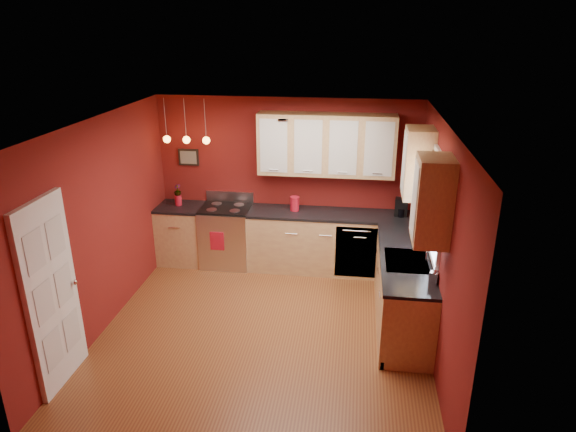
# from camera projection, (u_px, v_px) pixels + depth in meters

# --- Properties ---
(floor) EXTENTS (4.20, 4.20, 0.00)m
(floor) POSITION_uv_depth(u_px,v_px,m) (264.00, 330.00, 6.45)
(floor) COLOR brown
(floor) RESTS_ON ground
(ceiling) EXTENTS (4.00, 4.20, 0.02)m
(ceiling) POSITION_uv_depth(u_px,v_px,m) (260.00, 124.00, 5.53)
(ceiling) COLOR beige
(ceiling) RESTS_ON wall_back
(wall_back) EXTENTS (4.00, 0.02, 2.60)m
(wall_back) POSITION_uv_depth(u_px,v_px,m) (287.00, 182.00, 7.93)
(wall_back) COLOR maroon
(wall_back) RESTS_ON floor
(wall_front) EXTENTS (4.00, 0.02, 2.60)m
(wall_front) POSITION_uv_depth(u_px,v_px,m) (214.00, 338.00, 4.05)
(wall_front) COLOR maroon
(wall_front) RESTS_ON floor
(wall_left) EXTENTS (0.02, 4.20, 2.60)m
(wall_left) POSITION_uv_depth(u_px,v_px,m) (101.00, 226.00, 6.24)
(wall_left) COLOR maroon
(wall_left) RESTS_ON floor
(wall_right) EXTENTS (0.02, 4.20, 2.60)m
(wall_right) POSITION_uv_depth(u_px,v_px,m) (438.00, 244.00, 5.74)
(wall_right) COLOR maroon
(wall_right) RESTS_ON floor
(base_cabinets_back_left) EXTENTS (0.70, 0.60, 0.90)m
(base_cabinets_back_left) POSITION_uv_depth(u_px,v_px,m) (182.00, 235.00, 8.17)
(base_cabinets_back_left) COLOR tan
(base_cabinets_back_left) RESTS_ON floor
(base_cabinets_back_right) EXTENTS (2.54, 0.60, 0.90)m
(base_cabinets_back_right) POSITION_uv_depth(u_px,v_px,m) (332.00, 243.00, 7.87)
(base_cabinets_back_right) COLOR tan
(base_cabinets_back_right) RESTS_ON floor
(base_cabinets_right) EXTENTS (0.60, 2.10, 0.90)m
(base_cabinets_right) POSITION_uv_depth(u_px,v_px,m) (402.00, 290.00, 6.49)
(base_cabinets_right) COLOR tan
(base_cabinets_right) RESTS_ON floor
(counter_back_left) EXTENTS (0.70, 0.62, 0.04)m
(counter_back_left) POSITION_uv_depth(u_px,v_px,m) (180.00, 207.00, 8.00)
(counter_back_left) COLOR black
(counter_back_left) RESTS_ON base_cabinets_back_left
(counter_back_right) EXTENTS (2.54, 0.62, 0.04)m
(counter_back_right) POSITION_uv_depth(u_px,v_px,m) (333.00, 214.00, 7.70)
(counter_back_right) COLOR black
(counter_back_right) RESTS_ON base_cabinets_back_right
(counter_right) EXTENTS (0.62, 2.10, 0.04)m
(counter_right) POSITION_uv_depth(u_px,v_px,m) (405.00, 256.00, 6.33)
(counter_right) COLOR black
(counter_right) RESTS_ON base_cabinets_right
(gas_range) EXTENTS (0.76, 0.64, 1.11)m
(gas_range) POSITION_uv_depth(u_px,v_px,m) (227.00, 235.00, 8.07)
(gas_range) COLOR silver
(gas_range) RESTS_ON floor
(dishwasher_front) EXTENTS (0.60, 0.02, 0.80)m
(dishwasher_front) POSITION_uv_depth(u_px,v_px,m) (356.00, 252.00, 7.55)
(dishwasher_front) COLOR silver
(dishwasher_front) RESTS_ON base_cabinets_back_right
(sink) EXTENTS (0.50, 0.70, 0.33)m
(sink) POSITION_uv_depth(u_px,v_px,m) (406.00, 262.00, 6.19)
(sink) COLOR #999A9F
(sink) RESTS_ON counter_right
(window) EXTENTS (0.06, 1.02, 1.22)m
(window) POSITION_uv_depth(u_px,v_px,m) (436.00, 203.00, 5.88)
(window) COLOR white
(window) RESTS_ON wall_right
(door_left_wall) EXTENTS (0.12, 0.82, 2.05)m
(door_left_wall) POSITION_uv_depth(u_px,v_px,m) (52.00, 295.00, 5.23)
(door_left_wall) COLOR white
(door_left_wall) RESTS_ON floor
(upper_cabinets_back) EXTENTS (2.00, 0.35, 0.90)m
(upper_cabinets_back) POSITION_uv_depth(u_px,v_px,m) (326.00, 145.00, 7.46)
(upper_cabinets_back) COLOR tan
(upper_cabinets_back) RESTS_ON wall_back
(upper_cabinets_right) EXTENTS (0.35, 1.95, 0.90)m
(upper_cabinets_right) POSITION_uv_depth(u_px,v_px,m) (425.00, 180.00, 5.83)
(upper_cabinets_right) COLOR tan
(upper_cabinets_right) RESTS_ON wall_right
(wall_picture) EXTENTS (0.32, 0.03, 0.26)m
(wall_picture) POSITION_uv_depth(u_px,v_px,m) (189.00, 157.00, 7.99)
(wall_picture) COLOR black
(wall_picture) RESTS_ON wall_back
(pendant_lights) EXTENTS (0.71, 0.11, 0.66)m
(pendant_lights) POSITION_uv_depth(u_px,v_px,m) (186.00, 139.00, 7.54)
(pendant_lights) COLOR #999A9F
(pendant_lights) RESTS_ON ceiling
(red_canister) EXTENTS (0.15, 0.15, 0.22)m
(red_canister) POSITION_uv_depth(u_px,v_px,m) (295.00, 204.00, 7.76)
(red_canister) COLOR #B11324
(red_canister) RESTS_ON counter_back_right
(red_vase) EXTENTS (0.10, 0.10, 0.17)m
(red_vase) POSITION_uv_depth(u_px,v_px,m) (178.00, 200.00, 7.99)
(red_vase) COLOR #B11324
(red_vase) RESTS_ON counter_back_left
(flowers) EXTENTS (0.14, 0.14, 0.19)m
(flowers) POSITION_uv_depth(u_px,v_px,m) (177.00, 190.00, 7.94)
(flowers) COLOR #B11324
(flowers) RESTS_ON red_vase
(coffee_maker) EXTENTS (0.20, 0.20, 0.26)m
(coffee_maker) POSITION_uv_depth(u_px,v_px,m) (401.00, 208.00, 7.55)
(coffee_maker) COLOR black
(coffee_maker) RESTS_ON counter_back_right
(soap_pump) EXTENTS (0.12, 0.12, 0.21)m
(soap_pump) POSITION_uv_depth(u_px,v_px,m) (434.00, 275.00, 5.60)
(soap_pump) COLOR silver
(soap_pump) RESTS_ON counter_right
(dish_towel) EXTENTS (0.21, 0.01, 0.29)m
(dish_towel) POSITION_uv_depth(u_px,v_px,m) (217.00, 241.00, 7.75)
(dish_towel) COLOR #B11324
(dish_towel) RESTS_ON gas_range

